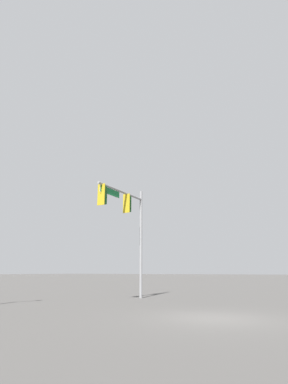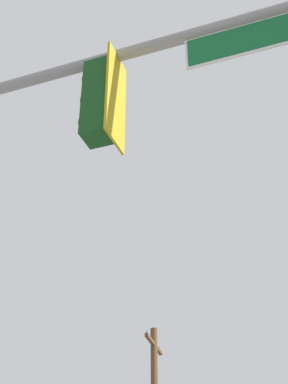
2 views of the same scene
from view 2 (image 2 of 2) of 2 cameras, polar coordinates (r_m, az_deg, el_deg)
name	(u,v)px [view 2 (image 2 of 2)]	position (r m, az deg, el deg)	size (l,w,h in m)	color
signal_pole_near	(118,147)	(5.81, -2.83, 4.86)	(5.09, 0.57, 7.44)	gray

